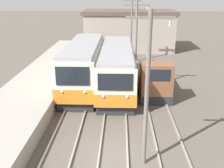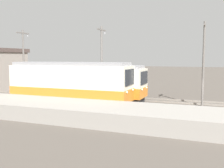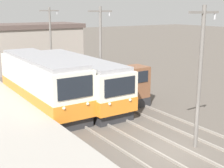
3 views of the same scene
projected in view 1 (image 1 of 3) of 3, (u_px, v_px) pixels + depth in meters
name	position (u px, v px, depth m)	size (l,w,h in m)	color
ground_plane	(109.00, 157.00, 13.27)	(200.00, 200.00, 0.00)	#564F47
track_left	(58.00, 155.00, 13.33)	(1.54, 60.00, 0.14)	gray
track_center	(113.00, 156.00, 13.24)	(1.54, 60.00, 0.14)	gray
track_right	(173.00, 157.00, 13.15)	(1.54, 60.00, 0.14)	gray
commuter_train_left	(84.00, 67.00, 22.40)	(2.84, 10.81, 3.86)	#28282B
commuter_train_center	(117.00, 69.00, 22.36)	(2.84, 11.72, 3.54)	#28282B
shunting_locomotive	(154.00, 80.00, 20.89)	(2.40, 5.03, 3.00)	#28282B
catenary_mast_near	(147.00, 87.00, 11.52)	(2.00, 0.20, 7.30)	slate
catenary_mast_mid	(136.00, 45.00, 20.51)	(2.00, 0.20, 7.30)	slate
catenary_mast_far	(131.00, 28.00, 29.50)	(2.00, 0.20, 7.30)	slate
station_building	(129.00, 30.00, 36.76)	(12.60, 6.30, 5.42)	gray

